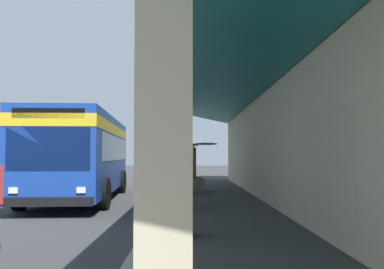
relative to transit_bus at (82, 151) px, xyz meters
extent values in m
plane|color=#38383A|center=(-1.27, 7.60, -1.85)|extent=(120.00, 120.00, 0.00)
cube|color=#9E998E|center=(0.46, 3.45, -1.79)|extent=(37.89, 0.50, 0.12)
cube|color=#C6B793|center=(-12.70, 3.92, 0.16)|extent=(0.55, 0.55, 4.02)
cube|color=#C6B793|center=(-7.44, 3.92, 0.16)|extent=(0.55, 0.55, 4.02)
cube|color=#C6B793|center=(-2.17, 3.92, 0.16)|extent=(0.55, 0.55, 4.02)
cube|color=#C6B793|center=(3.09, 3.92, 0.16)|extent=(0.55, 0.55, 4.02)
cube|color=#C6B793|center=(8.35, 3.92, 0.16)|extent=(0.55, 0.55, 4.02)
cube|color=#C6B793|center=(13.61, 3.92, 0.16)|extent=(0.55, 0.55, 4.02)
cube|color=#146B66|center=(0.46, 5.25, 2.52)|extent=(31.58, 3.16, 0.82)
cube|color=#19232D|center=(0.46, 6.89, -0.45)|extent=(26.53, 0.08, 2.40)
cube|color=#193D9E|center=(0.05, 0.00, -0.13)|extent=(11.14, 3.24, 2.75)
cube|color=yellow|center=(0.05, 0.00, 0.80)|extent=(11.16, 3.26, 0.36)
cube|color=#19232D|center=(-0.25, -0.02, 0.10)|extent=(9.38, 3.16, 0.90)
cube|color=#19232D|center=(5.51, 0.35, 0.00)|extent=(0.20, 2.24, 1.20)
cube|color=black|center=(5.52, 0.35, 0.97)|extent=(0.18, 1.94, 0.28)
cube|color=black|center=(5.64, 0.36, -1.40)|extent=(0.35, 2.46, 0.24)
cube|color=silver|center=(5.51, 1.24, -1.10)|extent=(0.07, 0.24, 0.16)
cube|color=silver|center=(5.62, -0.54, -1.10)|extent=(0.07, 0.24, 0.16)
cube|color=silver|center=(-1.44, -0.09, 1.37)|extent=(2.51, 1.93, 0.24)
cylinder|color=black|center=(3.60, 1.50, -1.35)|extent=(1.00, 0.30, 1.00)
cylinder|color=black|center=(3.76, -1.04, -1.35)|extent=(1.00, 0.30, 1.00)
cylinder|color=black|center=(-3.10, 1.08, -1.35)|extent=(1.00, 0.30, 1.00)
cylinder|color=black|center=(-2.94, -1.46, -1.35)|extent=(1.00, 0.30, 1.00)
cube|color=gray|center=(-3.95, 4.37, -1.54)|extent=(0.90, 0.90, 0.63)
cylinder|color=#332319|center=(-3.95, 4.37, -1.22)|extent=(0.77, 0.77, 0.02)
cylinder|color=brown|center=(-3.95, 4.37, -0.51)|extent=(0.16, 0.16, 1.43)
ellipsoid|color=#286B33|center=(-3.52, 4.27, 0.25)|extent=(0.92, 0.41, 0.16)
ellipsoid|color=#286B33|center=(-3.98, 4.91, 0.37)|extent=(0.26, 1.10, 0.16)
ellipsoid|color=#286B33|center=(-4.32, 4.45, 0.34)|extent=(0.79, 0.37, 0.17)
ellipsoid|color=#286B33|center=(-4.03, 3.88, 0.34)|extent=(0.37, 1.01, 0.19)
camera|label=1|loc=(18.33, 4.17, -0.17)|focal=44.52mm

